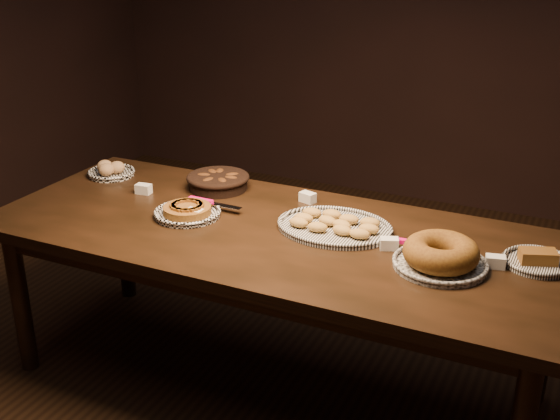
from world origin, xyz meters
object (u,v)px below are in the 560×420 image
at_px(bundt_cake_plate, 440,256).
at_px(apple_tart_plate, 188,211).
at_px(madeleine_platter, 335,225).
at_px(buffet_table, 273,246).

bearing_deg(bundt_cake_plate, apple_tart_plate, -167.45).
bearing_deg(madeleine_platter, bundt_cake_plate, -1.25).
distance_m(apple_tart_plate, madeleine_platter, 0.64).
bearing_deg(buffet_table, madeleine_platter, 24.88).
height_order(buffet_table, apple_tart_plate, apple_tart_plate).
relative_size(apple_tart_plate, bundt_cake_plate, 0.85).
distance_m(buffet_table, bundt_cake_plate, 0.71).
height_order(buffet_table, bundt_cake_plate, bundt_cake_plate).
xyz_separation_m(madeleine_platter, bundt_cake_plate, (0.47, -0.15, 0.03)).
height_order(apple_tart_plate, madeleine_platter, apple_tart_plate).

